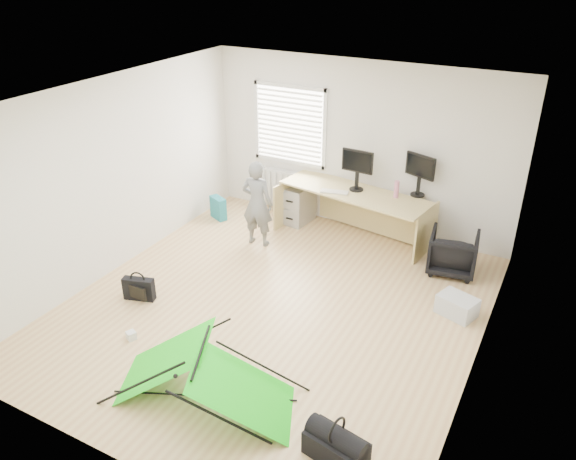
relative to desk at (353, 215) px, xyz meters
The scene contains 18 objects.
ground 2.32m from the desk, 93.81° to the right, with size 5.50×5.50×0.00m, color tan.
back_wall 1.07m from the desk, 107.78° to the left, with size 5.00×0.02×2.70m, color silver.
window 1.83m from the desk, 162.23° to the left, with size 1.20×0.06×1.20m, color silver.
radiator 1.41m from the desk, 163.78° to the left, with size 1.00×0.12×0.60m, color silver.
desk is the anchor object (origin of this frame).
filing_cabinet 1.07m from the desk, behind, with size 0.41×0.55×0.64m, color #A2A4A7.
monitor_left 0.64m from the desk, 90.02° to the left, with size 0.50×0.11×0.48m, color black.
monitor_right 1.14m from the desk, 19.55° to the left, with size 0.50×0.11×0.48m, color black.
keyboard 0.51m from the desk, 146.80° to the right, with size 0.43×0.15×0.02m, color beige.
thermos 0.83m from the desk, ahead, with size 0.07×0.07×0.26m, color #CB7193.
office_chair 1.66m from the desk, ahead, with size 0.65×0.67×0.61m, color black.
person 1.52m from the desk, 145.39° to the right, with size 0.50×0.32×1.36m, color slate.
kite 4.00m from the desk, 89.92° to the right, with size 1.91×0.84×0.59m, color #17DF15, non-canonical shape.
storage_crate 2.37m from the desk, 33.78° to the right, with size 0.46×0.32×0.26m, color silver.
tote_bag 2.33m from the desk, behind, with size 0.32×0.14×0.38m, color #1D7484.
laptop_bag 3.45m from the desk, 121.82° to the right, with size 0.41×0.12×0.31m, color black.
white_box 3.88m from the desk, 110.08° to the right, with size 0.10×0.10×0.10m, color silver.
duffel_bag 4.36m from the desk, 69.62° to the right, with size 0.57×0.29×0.25m, color black.
Camera 1 is at (2.99, -5.19, 4.18)m, focal length 35.00 mm.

